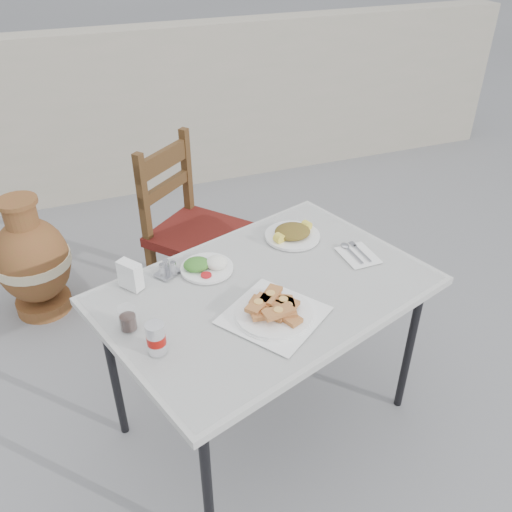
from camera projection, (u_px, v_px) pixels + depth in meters
name	position (u px, v px, depth m)	size (l,w,h in m)	color
ground	(277.00, 410.00, 2.47)	(80.00, 80.00, 0.00)	#5E5E60
cafe_table	(266.00, 297.00, 2.06)	(1.40, 1.15, 0.73)	black
pide_plate	(274.00, 309.00, 1.88)	(0.43, 0.43, 0.06)	white
salad_rice_plate	(206.00, 265.00, 2.12)	(0.21, 0.21, 0.05)	white
salad_chopped_plate	(292.00, 233.00, 2.32)	(0.24, 0.24, 0.05)	white
soda_can	(156.00, 338.00, 1.72)	(0.06, 0.06, 0.11)	silver
cola_glass	(128.00, 319.00, 1.82)	(0.06, 0.06, 0.09)	white
napkin_holder	(130.00, 275.00, 2.00)	(0.09, 0.10, 0.11)	white
condiment_caddy	(167.00, 270.00, 2.09)	(0.11, 0.11, 0.06)	#B0AFB6
cutlery_napkin	(356.00, 253.00, 2.22)	(0.13, 0.18, 0.01)	white
chair	(192.00, 230.00, 2.83)	(0.60, 0.60, 0.96)	#3B2410
terracotta_urn	(33.00, 261.00, 2.90)	(0.40, 0.40, 0.69)	brown
back_wall	(151.00, 111.00, 4.08)	(6.00, 0.25, 1.20)	gray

